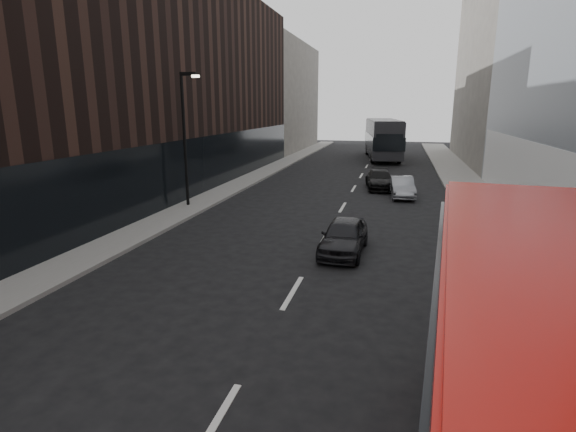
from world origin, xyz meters
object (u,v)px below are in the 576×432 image
Objects in this scene: street_lamp at (186,130)px; car_a at (344,236)px; car_b at (402,187)px; car_c at (380,179)px; grey_bus at (383,138)px.

car_a is (9.23, -5.85, -3.52)m from street_lamp.
car_a is at bearing -106.37° from car_b.
car_a reaches higher than car_c.
grey_bus is 2.99× the size of car_c.
car_a is 0.89× the size of car_c.
car_b is 0.87× the size of car_c.
street_lamp is 13.49m from car_c.
street_lamp is 28.35m from grey_bus.
grey_bus is 21.02m from car_b.
grey_bus is 32.59m from car_a.
car_a reaches higher than car_b.
street_lamp is at bearing 149.87° from car_a.
grey_bus is at bearing 70.78° from street_lamp.
car_b is at bearing 27.23° from street_lamp.
car_a is at bearing -32.36° from street_lamp.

